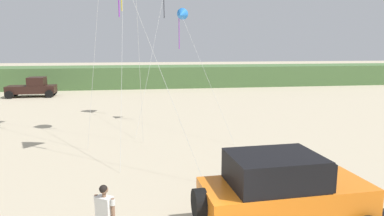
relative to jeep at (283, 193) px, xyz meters
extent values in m
cube|color=#4C703D|center=(-3.80, 36.58, 0.08)|extent=(90.00, 6.59, 2.56)
cube|color=orange|center=(0.07, 0.00, -0.19)|extent=(4.49, 2.07, 0.90)
cube|color=orange|center=(1.72, 0.09, 0.18)|extent=(1.19, 1.75, 0.12)
cube|color=black|center=(-0.28, -0.01, 0.66)|extent=(2.39, 1.88, 0.80)
cube|color=black|center=(0.92, 0.05, 0.62)|extent=(0.19, 1.67, 0.72)
cube|color=black|center=(2.35, 0.12, -0.46)|extent=(0.29, 1.81, 0.28)
cylinder|color=black|center=(-2.25, -0.12, -0.09)|extent=(0.34, 0.79, 0.77)
cylinder|color=black|center=(1.76, 1.12, -0.78)|extent=(0.85, 0.34, 0.84)
cylinder|color=black|center=(1.76, 1.12, -0.78)|extent=(0.39, 0.34, 0.38)
cylinder|color=black|center=(-1.73, 0.94, -0.78)|extent=(0.85, 0.34, 0.84)
cylinder|color=black|center=(-1.73, 0.94, -0.78)|extent=(0.39, 0.34, 0.38)
cube|color=silver|center=(-4.59, 0.11, -0.11)|extent=(0.48, 0.44, 0.54)
cylinder|color=#8C664C|center=(-4.80, 0.25, -0.12)|extent=(0.09, 0.09, 0.56)
cylinder|color=silver|center=(-4.80, 0.25, 0.07)|extent=(0.11, 0.11, 0.16)
cylinder|color=#8C664C|center=(-4.37, -0.03, -0.12)|extent=(0.09, 0.09, 0.56)
cylinder|color=silver|center=(-4.37, -0.03, 0.07)|extent=(0.11, 0.11, 0.16)
cylinder|color=#8C664C|center=(-4.59, 0.11, 0.20)|extent=(0.10, 0.10, 0.08)
sphere|color=#8C664C|center=(-4.59, 0.11, 0.34)|extent=(0.21, 0.21, 0.21)
sphere|color=black|center=(-4.59, 0.10, 0.36)|extent=(0.21, 0.21, 0.21)
cube|color=black|center=(-14.36, 28.73, -0.44)|extent=(4.66, 2.06, 0.76)
cube|color=black|center=(-13.81, 28.75, 0.36)|extent=(1.66, 1.85, 0.84)
cylinder|color=black|center=(-12.54, 29.85, -0.82)|extent=(0.77, 0.29, 0.76)
cylinder|color=black|center=(-12.47, 27.75, -0.82)|extent=(0.77, 0.29, 0.76)
cylinder|color=black|center=(-16.24, 29.72, -0.82)|extent=(0.77, 0.29, 0.76)
cylinder|color=black|center=(-16.17, 27.62, -0.82)|extent=(0.77, 0.29, 0.76)
cylinder|color=silver|center=(-4.40, 8.38, 3.38)|extent=(0.20, 5.99, 9.07)
cylinder|color=black|center=(-1.84, 16.16, 6.64)|extent=(0.05, 0.30, 1.89)
cylinder|color=silver|center=(-2.81, 13.36, 3.39)|extent=(2.24, 5.60, 9.09)
cylinder|color=silver|center=(-3.68, 10.50, 6.14)|extent=(0.35, 1.43, 14.58)
cylinder|color=silver|center=(-5.59, 9.77, 5.23)|extent=(1.28, 1.89, 12.76)
cone|color=blue|center=(-0.89, 14.30, 5.78)|extent=(1.02, 1.08, 1.01)
cylinder|color=purple|center=(-1.04, 14.30, 4.61)|extent=(0.05, 0.08, 1.92)
cylinder|color=silver|center=(0.12, 11.44, 2.32)|extent=(2.04, 5.73, 6.94)
cylinder|color=silver|center=(-2.82, 5.58, 2.87)|extent=(2.89, 3.52, 8.04)
camera|label=1|loc=(-3.68, -8.13, 3.78)|focal=32.53mm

